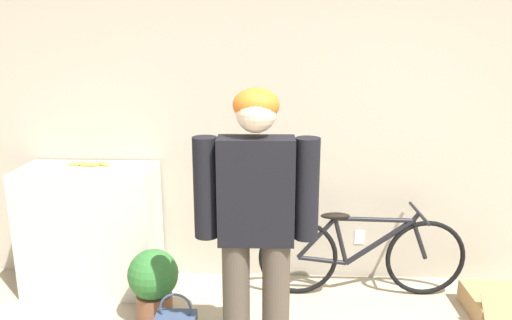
{
  "coord_description": "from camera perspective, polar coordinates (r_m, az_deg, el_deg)",
  "views": [
    {
      "loc": [
        -0.14,
        -1.58,
        1.95
      ],
      "look_at": [
        -0.24,
        1.05,
        1.29
      ],
      "focal_mm": 35.0,
      "sensor_mm": 36.0,
      "label": 1
    }
  ],
  "objects": [
    {
      "name": "potted_plant",
      "position": [
        3.61,
        -11.63,
        -13.49
      ],
      "size": [
        0.35,
        0.35,
        0.52
      ],
      "color": "brown",
      "rests_on": "ground_plane"
    },
    {
      "name": "person",
      "position": [
        2.81,
        0.0,
        -6.44
      ],
      "size": [
        0.7,
        0.24,
        1.68
      ],
      "rotation": [
        0.0,
        0.0,
        0.02
      ],
      "color": "#4C4238",
      "rests_on": "ground_plane"
    },
    {
      "name": "cardboard_box",
      "position": [
        4.07,
        25.83,
        -14.68
      ],
      "size": [
        0.4,
        0.52,
        0.25
      ],
      "color": "#A87F51",
      "rests_on": "ground_plane"
    },
    {
      "name": "wall_back",
      "position": [
        3.9,
        4.34,
        4.5
      ],
      "size": [
        8.0,
        0.07,
        2.6
      ],
      "color": "#B7AD99",
      "rests_on": "ground_plane"
    },
    {
      "name": "side_shelf",
      "position": [
        4.09,
        -18.31,
        -7.51
      ],
      "size": [
        1.01,
        0.48,
        0.98
      ],
      "color": "beige",
      "rests_on": "ground_plane"
    },
    {
      "name": "bicycle",
      "position": [
        3.93,
        11.96,
        -10.47
      ],
      "size": [
        1.57,
        0.46,
        0.68
      ],
      "rotation": [
        0.0,
        0.0,
        0.03
      ],
      "color": "black",
      "rests_on": "ground_plane"
    },
    {
      "name": "banana",
      "position": [
        3.99,
        -18.57,
        -0.41
      ],
      "size": [
        0.35,
        0.09,
        0.04
      ],
      "color": "#EAD64C",
      "rests_on": "side_shelf"
    }
  ]
}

